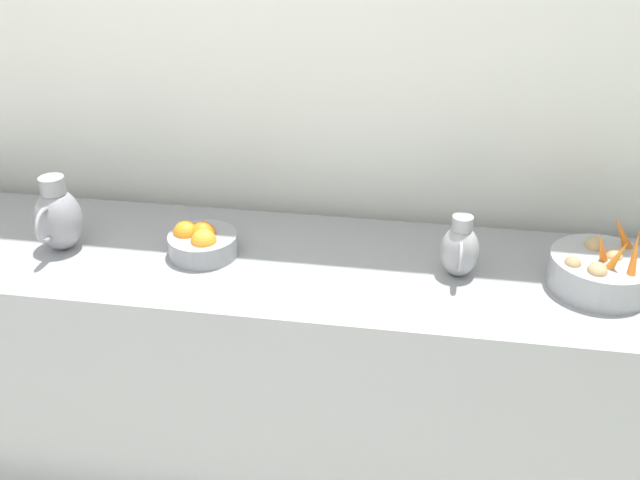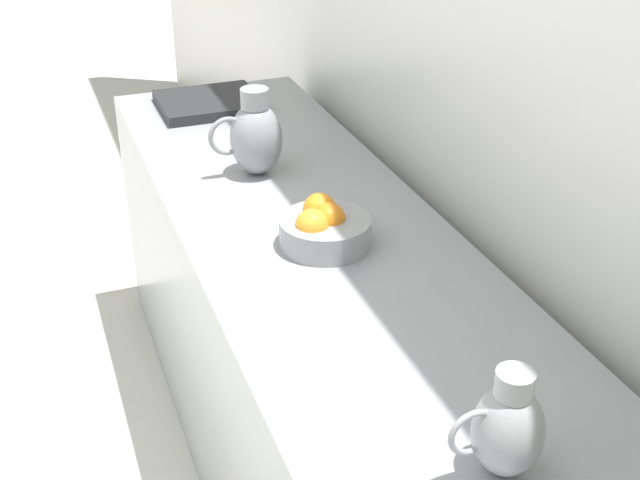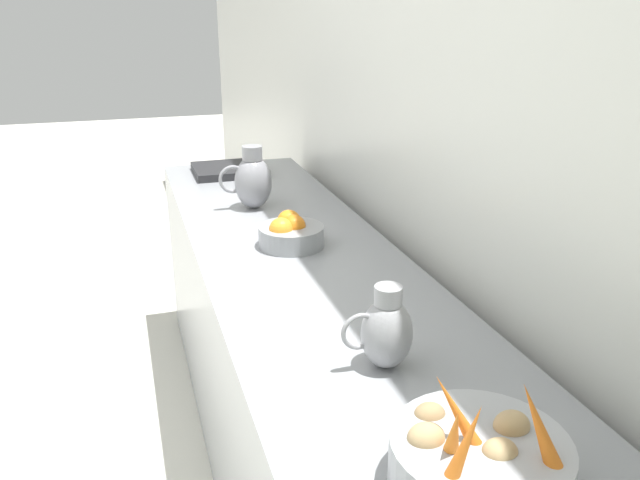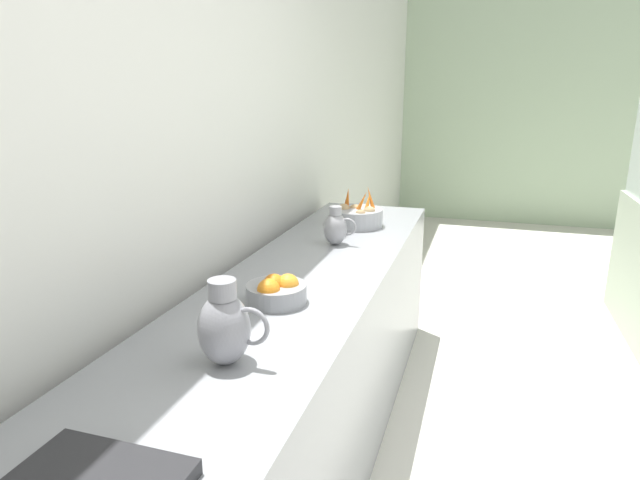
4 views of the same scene
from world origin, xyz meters
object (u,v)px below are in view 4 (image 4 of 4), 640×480
at_px(vegetable_colander, 356,216).
at_px(metal_pitcher_tall, 225,326).
at_px(orange_bowl, 276,291).
at_px(metal_pitcher_short, 336,228).

xyz_separation_m(vegetable_colander, metal_pitcher_tall, (0.03, -1.70, 0.06)).
distance_m(vegetable_colander, metal_pitcher_tall, 1.70).
height_order(vegetable_colander, orange_bowl, vegetable_colander).
bearing_deg(metal_pitcher_tall, metal_pitcher_short, 91.71).
distance_m(metal_pitcher_tall, metal_pitcher_short, 1.28).
bearing_deg(vegetable_colander, metal_pitcher_tall, -88.94).
height_order(vegetable_colander, metal_pitcher_short, vegetable_colander).
bearing_deg(metal_pitcher_tall, orange_bowl, 93.95).
relative_size(orange_bowl, metal_pitcher_short, 1.12).
relative_size(vegetable_colander, metal_pitcher_tall, 1.20).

